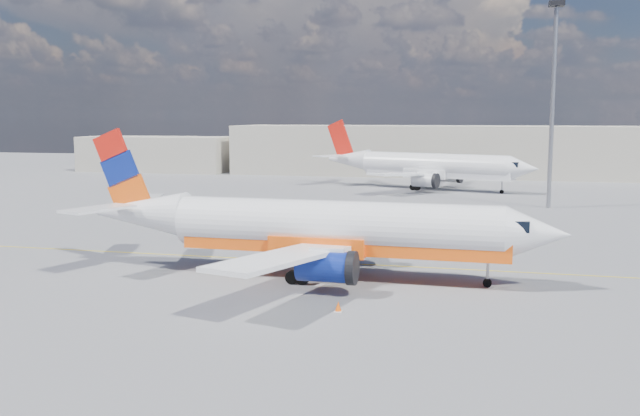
% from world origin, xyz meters
% --- Properties ---
extents(ground, '(240.00, 240.00, 0.00)m').
position_xyz_m(ground, '(0.00, 0.00, 0.00)').
color(ground, slate).
rests_on(ground, ground).
extents(taxi_line, '(70.00, 0.15, 0.01)m').
position_xyz_m(taxi_line, '(0.00, 3.00, 0.01)').
color(taxi_line, yellow).
rests_on(taxi_line, ground).
extents(terminal_main, '(70.00, 14.00, 8.00)m').
position_xyz_m(terminal_main, '(5.00, 75.00, 4.00)').
color(terminal_main, '#BDB4A2').
rests_on(terminal_main, ground).
extents(terminal_annex, '(26.00, 10.00, 6.00)m').
position_xyz_m(terminal_annex, '(-45.00, 72.00, 3.00)').
color(terminal_annex, '#BDB4A2').
rests_on(terminal_annex, ground).
extents(main_jet, '(29.51, 23.35, 8.95)m').
position_xyz_m(main_jet, '(2.31, -1.27, 2.98)').
color(main_jet, white).
rests_on(main_jet, ground).
extents(second_jet, '(29.98, 22.76, 9.11)m').
position_xyz_m(second_jet, '(3.86, 52.00, 3.04)').
color(second_jet, white).
rests_on(second_jet, ground).
extents(gse_tug, '(2.54, 1.70, 1.73)m').
position_xyz_m(gse_tug, '(9.94, 7.31, 0.82)').
color(gse_tug, black).
rests_on(gse_tug, ground).
extents(traffic_cone, '(0.38, 0.38, 0.53)m').
position_xyz_m(traffic_cone, '(4.94, -8.43, 0.26)').
color(traffic_cone, white).
rests_on(traffic_cone, ground).
extents(floodlight_mast, '(1.55, 1.55, 21.21)m').
position_xyz_m(floodlight_mast, '(17.94, 35.99, 12.71)').
color(floodlight_mast, gray).
rests_on(floodlight_mast, ground).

